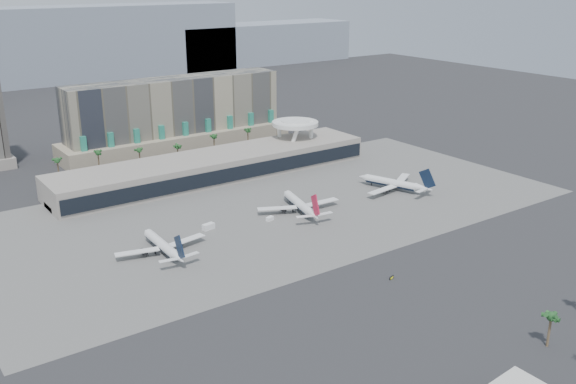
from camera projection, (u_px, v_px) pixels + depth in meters
ground at (356, 248)px, 246.48m from camera, size 900.00×900.00×0.00m
apron_pad at (275, 207)px, 288.97m from camera, size 260.00×130.00×0.06m
mountain_ridge at (57, 50)px, 615.20m from camera, size 680.00×60.00×70.00m
hotel at (177, 121)px, 381.26m from camera, size 140.00×30.00×42.00m
terminal at (215, 165)px, 329.24m from camera, size 170.00×32.50×14.50m
saucer_structure at (295, 126)px, 360.15m from camera, size 26.00×26.00×21.89m
palm_row at (195, 142)px, 358.94m from camera, size 157.80×2.80×13.10m
airliner_left at (163, 245)px, 240.72m from camera, size 36.21×37.28×12.87m
airliner_centre at (300, 204)px, 282.38m from camera, size 37.58×39.03×13.70m
airliner_right at (394, 183)px, 310.64m from camera, size 37.49×38.73×13.96m
service_vehicle_a at (208, 227)px, 263.65m from camera, size 5.42×3.31×2.48m
service_vehicle_b at (270, 219)px, 273.09m from camera, size 3.78×2.82×1.73m
taxiway_sign at (392, 278)px, 221.05m from camera, size 2.32×0.94×1.06m
near_palm_a at (551, 321)px, 178.81m from camera, size 6.00×6.00×10.94m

